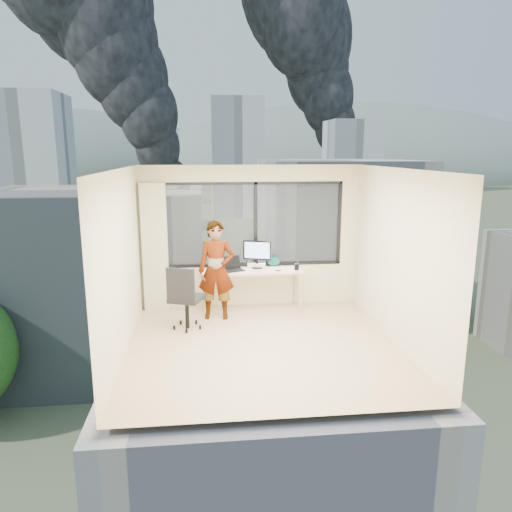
{
  "coord_description": "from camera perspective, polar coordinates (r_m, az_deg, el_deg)",
  "views": [
    {
      "loc": [
        -0.84,
        -6.61,
        2.84
      ],
      "look_at": [
        0.0,
        1.0,
        1.15
      ],
      "focal_mm": 33.47,
      "sensor_mm": 36.0,
      "label": 1
    }
  ],
  "objects": [
    {
      "name": "far_tower_b",
      "position": [
        126.93,
        -2.32,
        11.61
      ],
      "size": [
        13.0,
        13.0,
        30.0
      ],
      "primitive_type": "cube",
      "color": "silver",
      "rests_on": "exterior_ground"
    },
    {
      "name": "wall_right",
      "position": [
        7.36,
        16.56,
        -0.16
      ],
      "size": [
        0.01,
        4.0,
        2.6
      ],
      "primitive_type": "cube",
      "color": "beige",
      "rests_on": "ground"
    },
    {
      "name": "far_tower_d",
      "position": [
        167.52,
        -27.31,
        9.09
      ],
      "size": [
        16.0,
        14.0,
        22.0
      ],
      "primitive_type": "cube",
      "color": "silver",
      "rests_on": "exterior_ground"
    },
    {
      "name": "smoke_plume_a",
      "position": [
        160.99,
        -10.36,
        25.24
      ],
      "size": [
        40.0,
        24.0,
        90.0
      ],
      "primitive_type": null,
      "color": "black",
      "rests_on": "exterior_ground"
    },
    {
      "name": "wall_left",
      "position": [
        6.89,
        -15.83,
        -0.96
      ],
      "size": [
        0.01,
        4.0,
        2.6
      ],
      "primitive_type": "cube",
      "color": "beige",
      "rests_on": "ground"
    },
    {
      "name": "near_bldg_a",
      "position": [
        38.78,
        -18.22,
        -2.89
      ],
      "size": [
        16.0,
        12.0,
        14.0
      ],
      "primitive_type": "cube",
      "color": "#C1B2A1",
      "rests_on": "exterior_ground"
    },
    {
      "name": "tree_c",
      "position": [
        53.24,
        19.33,
        -1.12
      ],
      "size": [
        8.4,
        8.4,
        10.0
      ],
      "primitive_type": null,
      "color": "#28541C",
      "rests_on": "exterior_ground"
    },
    {
      "name": "hill_a",
      "position": [
        348.08,
        -26.58,
        8.38
      ],
      "size": [
        288.0,
        216.0,
        90.0
      ],
      "primitive_type": "ellipsoid",
      "color": "slate",
      "rests_on": "exterior_ground"
    },
    {
      "name": "cellphone",
      "position": [
        8.52,
        2.65,
        -1.73
      ],
      "size": [
        0.11,
        0.07,
        0.01
      ],
      "primitive_type": "cube",
      "rotation": [
        0.0,
        0.0,
        0.32
      ],
      "color": "black",
      "rests_on": "desk"
    },
    {
      "name": "near_bldg_b",
      "position": [
        47.26,
        9.62,
        1.49
      ],
      "size": [
        14.0,
        13.0,
        16.0
      ],
      "primitive_type": "cube",
      "color": "silver",
      "rests_on": "exterior_ground"
    },
    {
      "name": "chair",
      "position": [
        7.81,
        -8.3,
        -4.8
      ],
      "size": [
        0.71,
        0.71,
        1.08
      ],
      "primitive_type": null,
      "rotation": [
        0.0,
        0.0,
        -0.37
      ],
      "color": "black",
      "rests_on": "floor"
    },
    {
      "name": "laptop",
      "position": [
        8.5,
        -2.68,
        -1.02
      ],
      "size": [
        0.45,
        0.46,
        0.22
      ],
      "primitive_type": null,
      "rotation": [
        0.0,
        0.0,
        0.35
      ],
      "color": "black",
      "rests_on": "desk"
    },
    {
      "name": "wall_front",
      "position": [
        4.93,
        3.82,
        -5.78
      ],
      "size": [
        4.0,
        0.01,
        2.6
      ],
      "primitive_type": "cube",
      "color": "beige",
      "rests_on": "ground"
    },
    {
      "name": "desk",
      "position": [
        8.67,
        -0.48,
        -4.07
      ],
      "size": [
        1.8,
        0.6,
        0.75
      ],
      "primitive_type": "cube",
      "color": "tan",
      "rests_on": "floor"
    },
    {
      "name": "window_wall",
      "position": [
        8.76,
        -0.39,
        3.81
      ],
      "size": [
        3.3,
        0.16,
        1.55
      ],
      "primitive_type": null,
      "color": "black",
      "rests_on": "ground"
    },
    {
      "name": "smoke_plume_b",
      "position": [
        186.8,
        11.89,
        19.63
      ],
      "size": [
        30.0,
        18.0,
        70.0
      ],
      "primitive_type": null,
      "color": "black",
      "rests_on": "exterior_ground"
    },
    {
      "name": "far_tower_a",
      "position": [
        107.24,
        -25.23,
        9.77
      ],
      "size": [
        14.0,
        14.0,
        28.0
      ],
      "primitive_type": "cube",
      "color": "silver",
      "rests_on": "exterior_ground"
    },
    {
      "name": "person",
      "position": [
        8.16,
        -4.75,
        -1.71
      ],
      "size": [
        0.65,
        0.46,
        1.7
      ],
      "primitive_type": "imported",
      "rotation": [
        0.0,
        0.0,
        -0.09
      ],
      "color": "#2D2D33",
      "rests_on": "floor"
    },
    {
      "name": "handbag",
      "position": [
        8.83,
        2.14,
        -0.64
      ],
      "size": [
        0.24,
        0.12,
        0.18
      ],
      "primitive_type": "ellipsoid",
      "rotation": [
        0.0,
        0.0,
        0.01
      ],
      "color": "#0D5149",
      "rests_on": "desk"
    },
    {
      "name": "ceiling",
      "position": [
        6.67,
        0.95,
        10.38
      ],
      "size": [
        4.0,
        4.0,
        0.01
      ],
      "primitive_type": "cube",
      "color": "white",
      "rests_on": "ground"
    },
    {
      "name": "curtain",
      "position": [
        8.7,
        -11.98,
        0.98
      ],
      "size": [
        0.45,
        0.14,
        2.3
      ],
      "primitive_type": "cube",
      "color": "beige",
      "rests_on": "floor"
    },
    {
      "name": "exterior_ground",
      "position": [
        127.73,
        -5.85,
        4.81
      ],
      "size": [
        400.0,
        400.0,
        0.04
      ],
      "primitive_type": "cube",
      "color": "#515B3D",
      "rests_on": "ground"
    },
    {
      "name": "monitor",
      "position": [
        8.66,
        0.15,
        0.23
      ],
      "size": [
        0.52,
        0.25,
        0.51
      ],
      "primitive_type": null,
      "rotation": [
        0.0,
        0.0,
        -0.3
      ],
      "color": "black",
      "rests_on": "desk"
    },
    {
      "name": "pen_cup",
      "position": [
        8.6,
        4.89,
        -1.29
      ],
      "size": [
        0.09,
        0.09,
        0.11
      ],
      "primitive_type": "cylinder",
      "rotation": [
        0.0,
        0.0,
        0.01
      ],
      "color": "black",
      "rests_on": "desk"
    },
    {
      "name": "far_tower_c",
      "position": [
        153.66,
        11.3,
        10.78
      ],
      "size": [
        15.0,
        15.0,
        26.0
      ],
      "primitive_type": "cube",
      "color": "silver",
      "rests_on": "exterior_ground"
    },
    {
      "name": "hill_b",
      "position": [
        342.24,
        11.03,
        9.4
      ],
      "size": [
        300.0,
        220.0,
        96.0
      ],
      "primitive_type": "ellipsoid",
      "color": "slate",
      "rests_on": "exterior_ground"
    },
    {
      "name": "floor",
      "position": [
        7.24,
        0.88,
        -10.64
      ],
      "size": [
        4.0,
        4.0,
        0.01
      ],
      "primitive_type": "cube",
      "color": "tan",
      "rests_on": "ground"
    },
    {
      "name": "game_console",
      "position": [
        8.82,
        0.08,
        -1.0
      ],
      "size": [
        0.37,
        0.32,
        0.08
      ],
      "primitive_type": "cube",
      "rotation": [
        0.0,
        0.0,
        -0.17
      ],
      "color": "white",
      "rests_on": "desk"
    },
    {
      "name": "tree_b",
      "position": [
        27.95,
        4.48,
        -13.79
      ],
      "size": [
        7.6,
        7.6,
        9.0
      ],
      "primitive_type": null,
      "color": "#28541C",
      "rests_on": "exterior_ground"
    }
  ]
}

